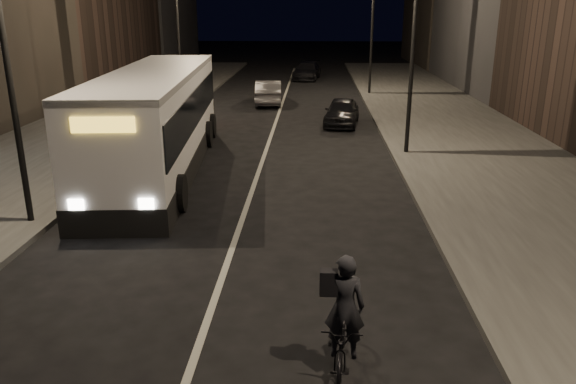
# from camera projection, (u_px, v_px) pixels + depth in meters

# --- Properties ---
(ground) EXTENTS (180.00, 180.00, 0.00)m
(ground) POSITION_uv_depth(u_px,v_px,m) (213.00, 305.00, 11.05)
(ground) COLOR black
(ground) RESTS_ON ground
(sidewalk_right) EXTENTS (7.00, 70.00, 0.16)m
(sidewalk_right) POSITION_uv_depth(u_px,v_px,m) (467.00, 143.00, 23.92)
(sidewalk_right) COLOR #363633
(sidewalk_right) RESTS_ON ground
(sidewalk_left) EXTENTS (7.00, 70.00, 0.16)m
(sidewalk_left) POSITION_uv_depth(u_px,v_px,m) (76.00, 139.00, 24.68)
(sidewalk_left) COLOR #363633
(sidewalk_left) RESTS_ON ground
(streetlight_right_mid) EXTENTS (1.20, 0.44, 8.12)m
(streetlight_right_mid) POSITION_uv_depth(u_px,v_px,m) (408.00, 14.00, 20.51)
(streetlight_right_mid) COLOR black
(streetlight_right_mid) RESTS_ON sidewalk_right
(streetlight_right_far) EXTENTS (1.20, 0.44, 8.12)m
(streetlight_right_far) POSITION_uv_depth(u_px,v_px,m) (369.00, 11.00, 35.69)
(streetlight_right_far) COLOR black
(streetlight_right_far) RESTS_ON sidewalk_right
(streetlight_left_near) EXTENTS (1.20, 0.44, 8.12)m
(streetlight_left_near) POSITION_uv_depth(u_px,v_px,m) (11.00, 17.00, 13.39)
(streetlight_left_near) COLOR black
(streetlight_left_near) RESTS_ON sidewalk_left
(streetlight_left_far) EXTENTS (1.20, 0.44, 8.12)m
(streetlight_left_far) POSITION_uv_depth(u_px,v_px,m) (182.00, 11.00, 30.47)
(streetlight_left_far) COLOR black
(streetlight_left_far) RESTS_ON sidewalk_left
(city_bus) EXTENTS (3.86, 13.20, 3.51)m
(city_bus) POSITION_uv_depth(u_px,v_px,m) (157.00, 116.00, 19.84)
(city_bus) COLOR white
(city_bus) RESTS_ON ground
(cyclist_on_bicycle) EXTENTS (0.79, 1.86, 2.09)m
(cyclist_on_bicycle) POSITION_uv_depth(u_px,v_px,m) (343.00, 331.00, 8.90)
(cyclist_on_bicycle) COLOR black
(cyclist_on_bicycle) RESTS_ON ground
(car_near) EXTENTS (2.07, 4.06, 1.32)m
(car_near) POSITION_uv_depth(u_px,v_px,m) (342.00, 112.00, 27.75)
(car_near) COLOR black
(car_near) RESTS_ON ground
(car_mid) EXTENTS (1.82, 4.44, 1.43)m
(car_mid) POSITION_uv_depth(u_px,v_px,m) (268.00, 92.00, 33.72)
(car_mid) COLOR #3F3F42
(car_mid) RESTS_ON ground
(car_far) EXTENTS (2.45, 4.90, 1.37)m
(car_far) POSITION_uv_depth(u_px,v_px,m) (307.00, 71.00, 45.41)
(car_far) COLOR black
(car_far) RESTS_ON ground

